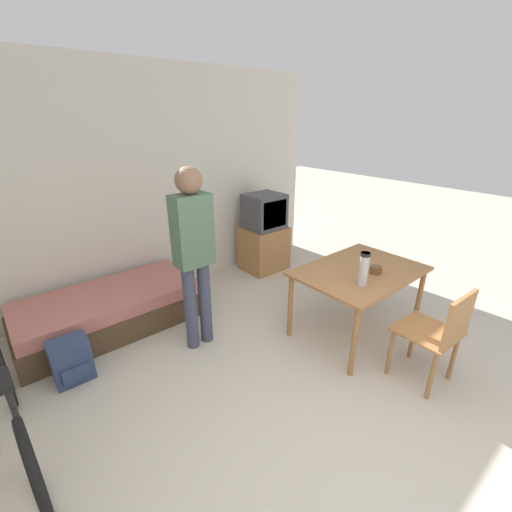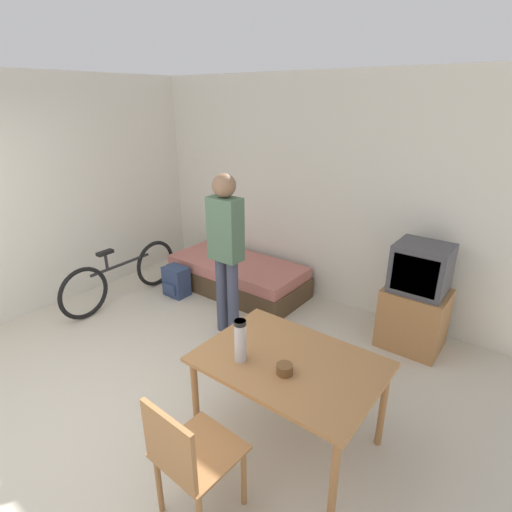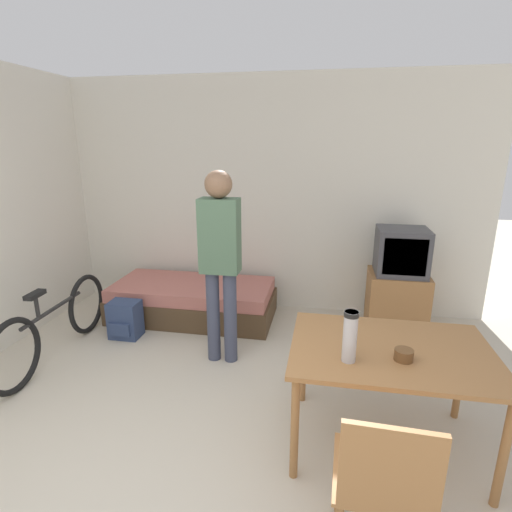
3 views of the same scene
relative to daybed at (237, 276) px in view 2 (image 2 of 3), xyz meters
The scene contains 12 objects.
ground_plane 2.86m from the daybed, 77.89° to the right, with size 20.00×20.00×0.00m, color beige.
wall_back 1.40m from the daybed, 41.90° to the left, with size 5.36×0.06×2.70m.
wall_left 2.29m from the daybed, 144.77° to the right, with size 0.06×4.29×2.70m.
daybed is the anchor object (origin of this frame).
tv 2.28m from the daybed, ahead, with size 0.60×0.51×1.12m.
dining_table 2.62m from the daybed, 41.86° to the right, with size 1.25×0.89×0.72m.
wooden_chair 3.16m from the daybed, 55.29° to the right, with size 0.47×0.47×0.89m.
bicycle 1.47m from the daybed, 131.46° to the right, with size 0.12×1.71×0.73m.
person_standing 1.32m from the daybed, 55.94° to the right, with size 0.34×0.23×1.75m.
thermos_flask 2.63m from the daybed, 49.44° to the right, with size 0.09×0.09×0.32m.
mate_bowl 2.77m from the daybed, 43.36° to the right, with size 0.11×0.11×0.07m.
backpack 0.80m from the daybed, 131.74° to the right, with size 0.31×0.26×0.39m.
Camera 2 is at (2.53, -0.91, 2.43)m, focal length 28.00 mm.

